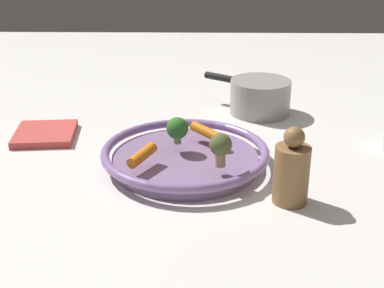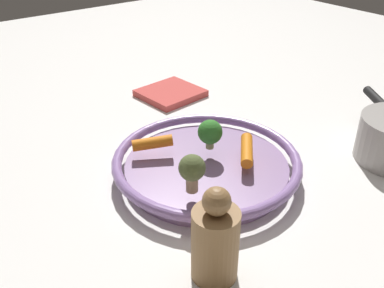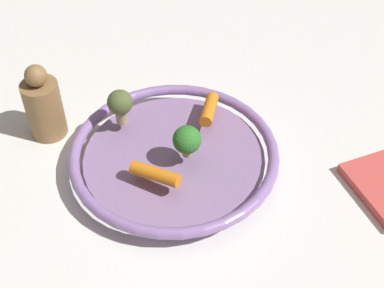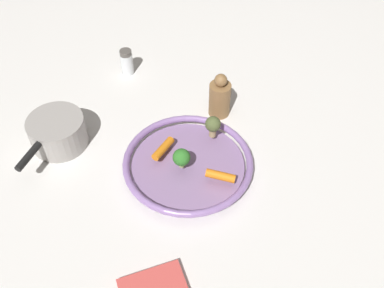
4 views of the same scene
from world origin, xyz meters
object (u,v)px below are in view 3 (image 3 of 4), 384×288
at_px(baby_carrot_right, 155,174).
at_px(broccoli_floret_mid, 120,104).
at_px(broccoli_floret_small, 187,140).
at_px(baby_carrot_center, 209,109).
at_px(serving_bowl, 174,156).
at_px(pepper_mill, 44,106).

height_order(baby_carrot_right, broccoli_floret_mid, broccoli_floret_mid).
bearing_deg(broccoli_floret_small, baby_carrot_center, -127.06).
bearing_deg(serving_bowl, pepper_mill, -36.61).
xyz_separation_m(baby_carrot_right, broccoli_floret_small, (-0.05, -0.03, 0.02)).
bearing_deg(baby_carrot_center, broccoli_floret_small, 52.94).
xyz_separation_m(baby_carrot_right, broccoli_floret_mid, (0.02, -0.12, 0.03)).
distance_m(serving_bowl, baby_carrot_right, 0.07).
bearing_deg(pepper_mill, broccoli_floret_small, 141.94).
bearing_deg(broccoli_floret_small, baby_carrot_right, 30.66).
distance_m(baby_carrot_right, broccoli_floret_mid, 0.13).
bearing_deg(serving_bowl, broccoli_floret_mid, -51.46).
relative_size(serving_bowl, broccoli_floret_mid, 5.30).
distance_m(baby_carrot_center, broccoli_floret_mid, 0.13).
distance_m(baby_carrot_center, pepper_mill, 0.24).
xyz_separation_m(baby_carrot_center, broccoli_floret_mid, (0.13, -0.02, 0.03)).
xyz_separation_m(broccoli_floret_small, pepper_mill, (0.18, -0.14, -0.01)).
xyz_separation_m(broccoli_floret_small, broccoli_floret_mid, (0.07, -0.09, 0.01)).
bearing_deg(broccoli_floret_mid, baby_carrot_center, 171.59).
xyz_separation_m(serving_bowl, pepper_mill, (0.17, -0.12, 0.03)).
height_order(serving_bowl, baby_carrot_right, baby_carrot_right).
xyz_separation_m(broccoli_floret_mid, pepper_mill, (0.11, -0.05, -0.02)).
relative_size(baby_carrot_center, broccoli_floret_small, 1.33).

